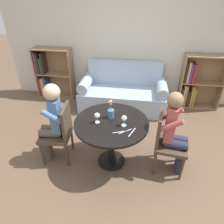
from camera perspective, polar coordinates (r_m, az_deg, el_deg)
The scene contains 16 objects.
ground_plane at distance 3.12m, azimuth -0.14°, elevation -13.79°, with size 16.00×16.00×0.00m, color brown.
back_wall at distance 4.28m, azimuth 4.25°, elevation 20.41°, with size 5.20×0.05×2.70m.
round_table at distance 2.71m, azimuth -0.16°, elevation -5.10°, with size 0.99×0.99×0.73m.
couch at distance 4.24m, azimuth 3.18°, elevation 5.32°, with size 1.77×0.80×0.92m.
bookshelf_left at distance 4.82m, azimuth -17.17°, elevation 10.34°, with size 0.83×0.28×1.12m.
bookshelf_right at distance 4.53m, azimuth 22.58°, elevation 7.40°, with size 0.83×0.28×1.12m.
chair_left at distance 2.95m, azimuth -14.67°, elevation -5.31°, with size 0.46×0.46×0.90m.
chair_right at distance 2.80m, azimuth 15.25°, elevation -7.72°, with size 0.47×0.47×0.90m.
person_left at distance 2.87m, azimuth -16.85°, elevation -2.56°, with size 0.44×0.37×1.23m.
person_right at distance 2.72m, azimuth 17.61°, elevation -5.72°, with size 0.44×0.37×1.22m.
wine_glass_left at distance 2.57m, azimuth -4.28°, elevation -1.12°, with size 0.07×0.07×0.14m.
wine_glass_right at distance 2.51m, azimuth 3.47°, elevation -1.89°, with size 0.07×0.07×0.15m.
flower_vase at distance 2.67m, azimuth -0.35°, elevation -0.06°, with size 0.09×0.09×0.27m.
knife_left_setting at distance 2.46m, azimuth 5.73°, elevation -5.79°, with size 0.08×0.18×0.00m.
fork_left_setting at distance 2.46m, azimuth 2.36°, elevation -5.69°, with size 0.18×0.08×0.00m.
knife_right_setting at distance 2.47m, azimuth 3.80°, elevation -5.52°, with size 0.16×0.12×0.00m.
Camera 1 is at (0.32, -2.12, 2.27)m, focal length 32.00 mm.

